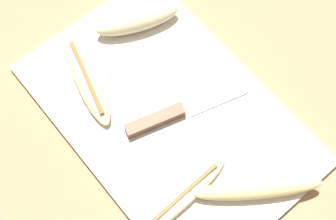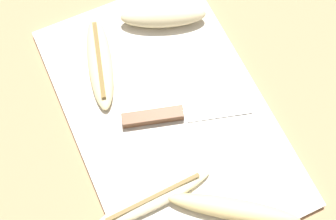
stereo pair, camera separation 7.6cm
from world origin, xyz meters
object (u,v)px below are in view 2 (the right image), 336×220
banana_cream_curved (163,16)px  banana_ripe_center (100,62)px  banana_golden_short (233,209)px  knife (165,118)px  banana_pale_long (153,199)px

banana_cream_curved → banana_ripe_center: 0.14m
banana_golden_short → knife: bearing=-170.2°
banana_golden_short → banana_ripe_center: bearing=-164.2°
knife → banana_ripe_center: 0.15m
banana_pale_long → knife: bearing=147.8°
banana_cream_curved → banana_golden_short: banana_cream_curved is taller
banana_cream_curved → banana_ripe_center: (0.03, -0.13, -0.01)m
banana_pale_long → banana_golden_short: (0.07, 0.10, 0.00)m
banana_cream_curved → knife: bearing=-23.7°
banana_ripe_center → knife: bearing=22.9°
banana_cream_curved → banana_ripe_center: size_ratio=0.84×
banana_pale_long → banana_ripe_center: 0.25m
banana_golden_short → banana_ripe_center: 0.33m
banana_ripe_center → banana_golden_short: bearing=15.8°
knife → banana_ripe_center: size_ratio=1.13×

